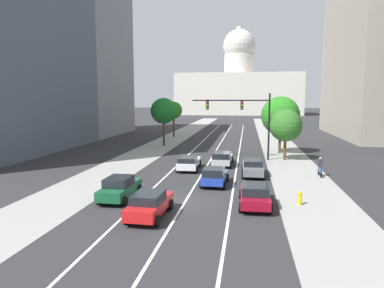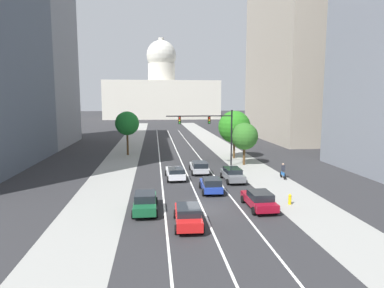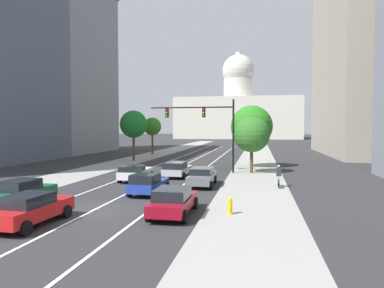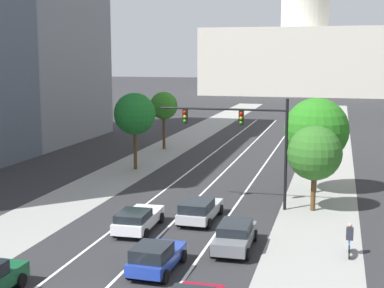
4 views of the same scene
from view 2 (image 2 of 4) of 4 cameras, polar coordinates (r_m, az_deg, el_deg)
ground_plane at (r=66.25m, az=-3.15°, el=-0.02°), size 400.00×400.00×0.00m
sidewalk_left at (r=61.38m, az=-10.91°, el=-0.74°), size 5.06×130.00×0.01m
sidewalk_right at (r=62.42m, az=5.02°, el=-0.50°), size 5.06×130.00×0.01m
lane_stripe_left at (r=51.32m, az=-5.56°, el=-2.25°), size 0.16×90.00×0.01m
lane_stripe_center at (r=51.45m, az=-2.18°, el=-2.20°), size 0.16×90.00×0.01m
lane_stripe_right at (r=51.76m, az=1.18°, el=-2.13°), size 0.16×90.00×0.01m
office_tower_far_left at (r=71.60m, az=-26.16°, el=12.63°), size 14.88×19.41×31.91m
office_tower_far_right at (r=79.77m, az=18.57°, el=19.35°), size 17.48×30.62×51.00m
capitol_building at (r=159.72m, az=-5.17°, el=8.42°), size 51.75×25.19×36.95m
car_red at (r=23.75m, az=-0.68°, el=-12.01°), size 2.07×4.51×1.48m
car_crimson at (r=27.83m, az=11.36°, el=-9.25°), size 2.04×4.56×1.44m
car_silver at (r=40.14m, az=1.22°, el=-3.89°), size 2.13×4.77×1.44m
car_gray at (r=36.43m, az=6.92°, el=-5.12°), size 2.02×4.57×1.43m
car_green at (r=26.82m, az=-7.97°, el=-9.73°), size 1.94×4.61×1.55m
car_blue at (r=31.89m, az=3.29°, el=-6.92°), size 2.05×4.06×1.47m
car_white at (r=37.14m, az=-2.84°, el=-4.89°), size 2.16×4.77×1.37m
traffic_signal_mast at (r=43.83m, az=3.40°, el=2.91°), size 8.69×0.39×7.41m
fire_hydrant at (r=29.53m, az=16.32°, el=-9.00°), size 0.26×0.35×0.91m
cyclist at (r=38.64m, az=15.24°, el=-4.47°), size 0.36×1.70×1.72m
street_tree_mid_left at (r=53.59m, az=-11.00°, el=3.46°), size 3.74×3.74×6.91m
street_tree_mid_right at (r=50.05m, az=7.23°, el=2.90°), size 4.79×4.79×7.11m
street_tree_near_left at (r=65.02m, az=-10.99°, el=3.91°), size 3.03×3.03×6.29m
street_tree_near_right at (r=45.18m, az=8.92°, el=1.29°), size 3.60×3.60×5.68m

